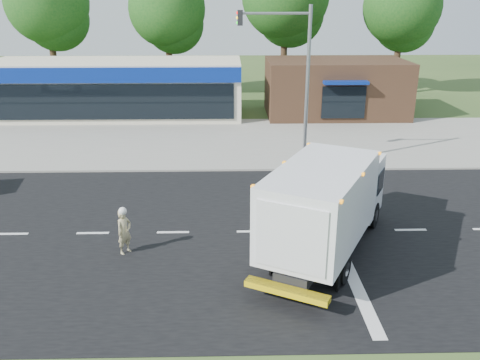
{
  "coord_description": "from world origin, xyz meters",
  "views": [
    {
      "loc": [
        -0.88,
        -17.28,
        8.39
      ],
      "look_at": [
        -0.46,
        1.06,
        1.7
      ],
      "focal_mm": 38.0,
      "sensor_mm": 36.0,
      "label": 1
    }
  ],
  "objects": [
    {
      "name": "ground",
      "position": [
        0.0,
        0.0,
        0.0
      ],
      "size": [
        120.0,
        120.0,
        0.0
      ],
      "primitive_type": "plane",
      "color": "#385123",
      "rests_on": "ground"
    },
    {
      "name": "road_asphalt",
      "position": [
        0.0,
        0.0,
        0.0
      ],
      "size": [
        60.0,
        14.0,
        0.02
      ],
      "primitive_type": "cube",
      "color": "black",
      "rests_on": "ground"
    },
    {
      "name": "sidewalk",
      "position": [
        0.0,
        8.2,
        0.06
      ],
      "size": [
        60.0,
        2.4,
        0.12
      ],
      "primitive_type": "cube",
      "color": "gray",
      "rests_on": "ground"
    },
    {
      "name": "parking_apron",
      "position": [
        0.0,
        14.0,
        0.01
      ],
      "size": [
        60.0,
        9.0,
        0.02
      ],
      "primitive_type": "cube",
      "color": "gray",
      "rests_on": "ground"
    },
    {
      "name": "lane_markings",
      "position": [
        1.35,
        -1.35,
        0.02
      ],
      "size": [
        55.2,
        7.0,
        0.01
      ],
      "color": "silver",
      "rests_on": "road_asphalt"
    },
    {
      "name": "ems_box_truck",
      "position": [
        2.39,
        -1.76,
        1.96
      ],
      "size": [
        5.64,
        7.9,
        3.4
      ],
      "rotation": [
        0.0,
        0.0,
        1.09
      ],
      "color": "black",
      "rests_on": "ground"
    },
    {
      "name": "emergency_worker",
      "position": [
        -4.47,
        -1.54,
        0.84
      ],
      "size": [
        0.66,
        0.69,
        1.7
      ],
      "rotation": [
        0.0,
        0.0,
        0.91
      ],
      "color": "tan",
      "rests_on": "ground"
    },
    {
      "name": "retail_strip_mall",
      "position": [
        -9.0,
        19.93,
        2.01
      ],
      "size": [
        18.0,
        6.2,
        4.0
      ],
      "color": "beige",
      "rests_on": "ground"
    },
    {
      "name": "brown_storefront",
      "position": [
        7.0,
        19.98,
        2.0
      ],
      "size": [
        10.0,
        6.7,
        4.0
      ],
      "color": "#382316",
      "rests_on": "ground"
    },
    {
      "name": "traffic_signal_pole",
      "position": [
        2.35,
        7.6,
        4.92
      ],
      "size": [
        3.51,
        0.25,
        8.0
      ],
      "color": "gray",
      "rests_on": "ground"
    },
    {
      "name": "background_trees",
      "position": [
        -0.85,
        28.16,
        7.38
      ],
      "size": [
        36.77,
        7.39,
        12.1
      ],
      "color": "#332114",
      "rests_on": "ground"
    }
  ]
}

